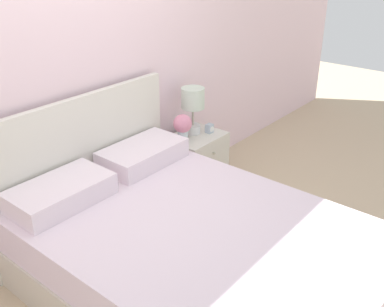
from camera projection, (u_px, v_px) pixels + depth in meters
ground_plane at (90, 230)px, 3.46m from camera, size 12.00×12.00×0.00m
wall_back at (64, 62)px, 2.94m from camera, size 8.00×0.06×2.60m
bed at (189, 252)px, 2.77m from camera, size 1.53×2.14×1.08m
nightstand at (196, 161)px, 3.96m from camera, size 0.49×0.39×0.50m
table_lamp at (193, 103)px, 3.79m from camera, size 0.20×0.20×0.41m
flower_vase at (183, 126)px, 3.68m from camera, size 0.15×0.15×0.24m
alarm_clock at (209, 128)px, 3.90m from camera, size 0.06×0.06×0.08m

